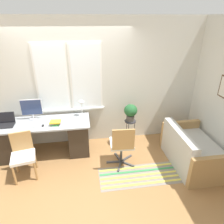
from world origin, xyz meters
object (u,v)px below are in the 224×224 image
desk_chair_wooden (23,154)px  laptop (5,123)px  monitor (32,109)px  office_chair_swivel (122,144)px  couch_loveseat (192,152)px  book_stack (55,123)px  desk_lamp (82,104)px  mouse (43,125)px  plant_stand (130,124)px  potted_plant (131,112)px  keyboard (29,126)px

desk_chair_wooden → laptop: bearing=113.5°
monitor → office_chair_swivel: monitor is taller
office_chair_swivel → couch_loveseat: 1.39m
laptop → couch_loveseat: (3.58, -0.76, -0.52)m
book_stack → desk_lamp: bearing=31.9°
desk_chair_wooden → book_stack: bearing=29.0°
book_stack → desk_chair_wooden: bearing=-139.8°
couch_loveseat → mouse: bearing=78.0°
book_stack → plant_stand: size_ratio=0.36×
laptop → couch_loveseat: 3.69m
monitor → potted_plant: monitor is taller
laptop → couch_loveseat: bearing=-12.1°
laptop → desk_lamp: desk_lamp is taller
potted_plant → monitor: bearing=176.5°
book_stack → couch_loveseat: 2.73m
keyboard → mouse: (0.27, -0.03, 0.01)m
desk_lamp → desk_chair_wooden: (-1.08, -0.80, -0.55)m
monitor → desk_lamp: 1.01m
laptop → office_chair_swivel: (2.21, -0.61, -0.31)m
laptop → plant_stand: bearing=1.6°
laptop → plant_stand: size_ratio=0.58×
desk_lamp → office_chair_swivel: 1.20m
laptop → mouse: bearing=-12.2°
keyboard → book_stack: bearing=-0.1°
monitor → potted_plant: 2.05m
desk_lamp → potted_plant: size_ratio=0.93×
office_chair_swivel → potted_plant: 0.83m
book_stack → couch_loveseat: bearing=-13.6°
mouse → book_stack: (0.23, 0.03, 0.03)m
book_stack → potted_plant: bearing=7.5°
laptop → monitor: size_ratio=0.81×
mouse → desk_chair_wooden: size_ratio=0.08×
keyboard → office_chair_swivel: 1.83m
book_stack → potted_plant: 1.57m
office_chair_swivel → couch_loveseat: (1.37, -0.15, -0.21)m
office_chair_swivel → desk_lamp: bearing=-45.1°
mouse → office_chair_swivel: office_chair_swivel is taller
mouse → office_chair_swivel: bearing=-17.1°
laptop → potted_plant: 2.53m
keyboard → mouse: size_ratio=5.33×
desk_chair_wooden → office_chair_swivel: size_ratio=0.92×
monitor → office_chair_swivel: bearing=-25.2°
desk_chair_wooden → couch_loveseat: size_ratio=0.62×
keyboard → potted_plant: size_ratio=0.96×
desk_lamp → potted_plant: (1.03, -0.12, -0.18)m
laptop → desk_chair_wooden: (0.42, -0.60, -0.34)m
laptop → desk_chair_wooden: 0.81m
desk_lamp → couch_loveseat: (2.08, -0.96, -0.73)m
office_chair_swivel → mouse: bearing=-13.6°
plant_stand → laptop: bearing=-178.4°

